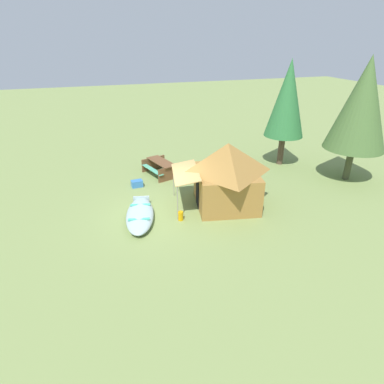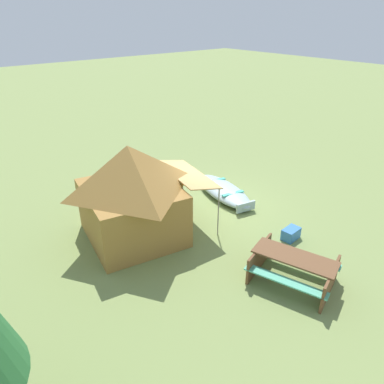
% 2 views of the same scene
% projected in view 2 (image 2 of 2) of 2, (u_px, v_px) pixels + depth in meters
% --- Properties ---
extents(ground_plane, '(80.00, 80.00, 0.00)m').
position_uv_depth(ground_plane, '(208.00, 207.00, 12.18)').
color(ground_plane, olive).
extents(beached_rowboat, '(3.10, 1.68, 0.40)m').
position_uv_depth(beached_rowboat, '(224.00, 191.00, 12.82)').
color(beached_rowboat, '#9DB4B8').
rests_on(beached_rowboat, ground_plane).
extents(canvas_cabin_tent, '(3.32, 4.02, 2.79)m').
position_uv_depth(canvas_cabin_tent, '(131.00, 192.00, 10.01)').
color(canvas_cabin_tent, olive).
rests_on(canvas_cabin_tent, ground_plane).
extents(picnic_table, '(2.28, 1.93, 0.75)m').
position_uv_depth(picnic_table, '(294.00, 266.00, 8.65)').
color(picnic_table, brown).
rests_on(picnic_table, ground_plane).
extents(cooler_box, '(0.38, 0.56, 0.33)m').
position_uv_depth(cooler_box, '(291.00, 234.00, 10.44)').
color(cooler_box, '#3574BE').
rests_on(cooler_box, ground_plane).
extents(fuel_can, '(0.30, 0.30, 0.38)m').
position_uv_depth(fuel_can, '(180.00, 199.00, 12.33)').
color(fuel_can, orange).
rests_on(fuel_can, ground_plane).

